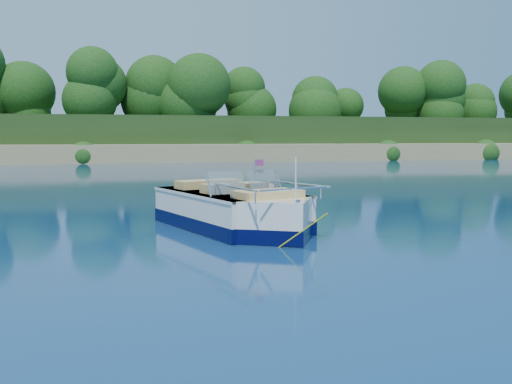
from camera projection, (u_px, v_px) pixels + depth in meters
ground at (225, 233)px, 12.96m from camera, size 160.00×160.00×0.00m
shoreline at (138, 145)px, 74.60m from camera, size 170.00×59.00×6.00m
treeline at (145, 99)px, 52.13m from camera, size 150.00×7.12×8.19m
motorboat at (238, 214)px, 13.39m from camera, size 3.35×5.87×2.03m
tow_tube at (270, 214)px, 15.46m from camera, size 1.58×1.58×0.33m
boy at (269, 218)px, 15.42m from camera, size 0.62×0.89×1.60m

